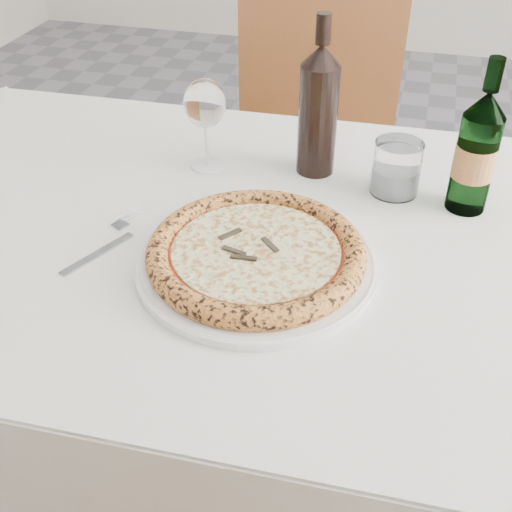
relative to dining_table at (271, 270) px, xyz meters
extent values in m
cube|color=slate|center=(0.12, 0.21, -0.68)|extent=(5.00, 6.00, 0.02)
cube|color=brown|center=(0.00, 0.00, 0.06)|extent=(1.50, 0.88, 0.04)
cube|color=white|center=(0.00, 0.00, 0.08)|extent=(1.56, 0.95, 0.01)
cube|color=white|center=(0.00, 0.45, -0.03)|extent=(1.53, 0.01, 0.22)
cube|color=white|center=(0.00, -0.45, -0.03)|extent=(1.53, 0.01, 0.22)
cylinder|color=brown|center=(-0.68, 0.36, -0.32)|extent=(0.06, 0.06, 0.71)
cube|color=brown|center=(-0.05, 0.67, -0.22)|extent=(0.51, 0.51, 0.04)
cube|color=brown|center=(-0.07, 0.87, 0.03)|extent=(0.45, 0.10, 0.46)
cylinder|color=brown|center=(0.12, 0.88, -0.46)|extent=(0.04, 0.04, 0.43)
cylinder|color=brown|center=(0.17, 0.50, -0.46)|extent=(0.04, 0.04, 0.43)
cylinder|color=brown|center=(-0.26, 0.83, -0.46)|extent=(0.04, 0.04, 0.43)
cylinder|color=brown|center=(-0.21, 0.45, -0.46)|extent=(0.04, 0.04, 0.43)
cylinder|color=white|center=(0.00, -0.10, 0.09)|extent=(0.37, 0.37, 0.01)
torus|color=white|center=(0.00, -0.10, 0.09)|extent=(0.37, 0.37, 0.01)
cylinder|color=tan|center=(0.00, -0.10, 0.10)|extent=(0.32, 0.32, 0.01)
torus|color=orange|center=(0.00, -0.10, 0.11)|extent=(0.33, 0.33, 0.03)
cylinder|color=#CE4F23|center=(0.00, -0.10, 0.11)|extent=(0.28, 0.28, 0.00)
cylinder|color=#FFF4AB|center=(0.00, -0.10, 0.11)|extent=(0.26, 0.26, 0.00)
cube|color=black|center=(0.03, -0.10, 0.12)|extent=(0.04, 0.01, 0.00)
cube|color=black|center=(0.00, -0.05, 0.12)|extent=(0.01, 0.04, 0.00)
cube|color=black|center=(-0.07, -0.10, 0.12)|extent=(0.04, 0.01, 0.00)
cube|color=black|center=(0.00, -0.14, 0.12)|extent=(0.01, 0.04, 0.00)
cube|color=#9AA0A9|center=(-0.25, -0.13, 0.08)|extent=(0.07, 0.13, 0.00)
cube|color=#9AA0A9|center=(-0.25, -0.05, 0.08)|extent=(0.03, 0.03, 0.00)
cylinder|color=#9AA0A9|center=(-0.26, -0.02, 0.08)|extent=(0.00, 0.03, 0.00)
cylinder|color=#9AA0A9|center=(-0.25, -0.02, 0.08)|extent=(0.00, 0.03, 0.00)
cylinder|color=#9AA0A9|center=(-0.25, -0.02, 0.08)|extent=(0.00, 0.03, 0.00)
cylinder|color=#9AA0A9|center=(-0.24, -0.02, 0.08)|extent=(0.00, 0.03, 0.00)
cylinder|color=white|center=(-0.17, 0.18, 0.08)|extent=(0.07, 0.07, 0.00)
cylinder|color=white|center=(-0.17, 0.18, 0.13)|extent=(0.01, 0.01, 0.09)
ellipsoid|color=white|center=(-0.17, 0.18, 0.21)|extent=(0.08, 0.08, 0.09)
cylinder|color=white|center=(0.18, 0.18, 0.13)|extent=(0.09, 0.09, 0.10)
cylinder|color=silver|center=(0.18, 0.18, 0.11)|extent=(0.08, 0.08, 0.05)
cylinder|color=#345C35|center=(0.31, 0.16, 0.17)|extent=(0.07, 0.07, 0.17)
cone|color=#345C35|center=(0.31, 0.16, 0.27)|extent=(0.07, 0.07, 0.04)
cylinder|color=#345C35|center=(0.31, 0.16, 0.32)|extent=(0.03, 0.03, 0.05)
cylinder|color=#E5B661|center=(0.31, 0.16, 0.17)|extent=(0.07, 0.07, 0.06)
cylinder|color=black|center=(0.03, 0.22, 0.18)|extent=(0.07, 0.07, 0.20)
cone|color=black|center=(0.03, 0.22, 0.31)|extent=(0.07, 0.07, 0.04)
cylinder|color=black|center=(0.03, 0.22, 0.35)|extent=(0.03, 0.03, 0.05)
camera|label=1|loc=(0.20, -0.85, 0.68)|focal=45.00mm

